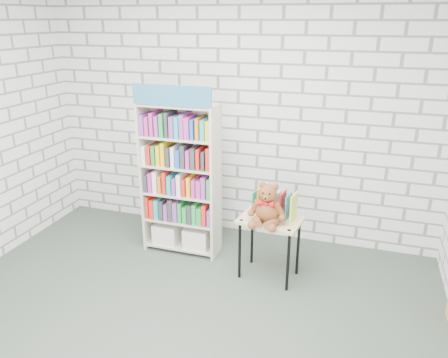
% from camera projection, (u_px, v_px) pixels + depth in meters
% --- Properties ---
extents(ground, '(4.50, 4.50, 0.00)m').
position_uv_depth(ground, '(168.00, 334.00, 3.57)').
color(ground, '#3C473C').
rests_on(ground, ground).
extents(room_shell, '(4.52, 4.02, 2.81)m').
position_uv_depth(room_shell, '(156.00, 120.00, 2.95)').
color(room_shell, silver).
rests_on(room_shell, ground).
extents(bookshelf, '(0.82, 0.32, 1.84)m').
position_uv_depth(bookshelf, '(181.00, 178.00, 4.61)').
color(bookshelf, beige).
rests_on(bookshelf, ground).
extents(display_table, '(0.63, 0.48, 0.63)m').
position_uv_depth(display_table, '(270.00, 227.00, 4.20)').
color(display_table, tan).
rests_on(display_table, ground).
extents(table_books, '(0.43, 0.24, 0.24)m').
position_uv_depth(table_books, '(274.00, 204.00, 4.21)').
color(table_books, teal).
rests_on(table_books, display_table).
extents(teddy_bear, '(0.36, 0.34, 0.39)m').
position_uv_depth(teddy_bear, '(267.00, 207.00, 4.04)').
color(teddy_bear, brown).
rests_on(teddy_bear, display_table).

